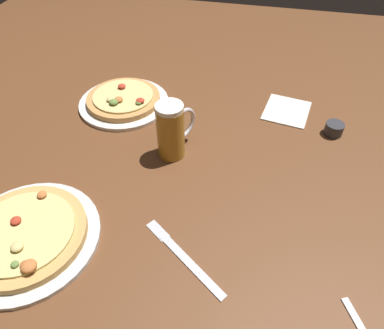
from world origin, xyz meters
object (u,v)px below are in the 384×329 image
at_px(beer_mug_dark, 172,130).
at_px(knife_right, 183,256).
at_px(napkin_folded, 287,110).
at_px(pizza_plate_near, 25,236).
at_px(pizza_plate_far, 124,100).
at_px(ramekin_sauce, 334,129).

height_order(beer_mug_dark, knife_right, beer_mug_dark).
relative_size(beer_mug_dark, napkin_folded, 1.07).
relative_size(pizza_plate_near, pizza_plate_far, 1.11).
relative_size(ramekin_sauce, knife_right, 0.26).
height_order(ramekin_sauce, knife_right, ramekin_sauce).
xyz_separation_m(pizza_plate_far, ramekin_sauce, (0.65, -0.01, 0.00)).
height_order(pizza_plate_near, napkin_folded, pizza_plate_near).
bearing_deg(knife_right, napkin_folded, 71.24).
bearing_deg(napkin_folded, ramekin_sauce, -31.94).
xyz_separation_m(pizza_plate_far, beer_mug_dark, (0.21, -0.19, 0.06)).
height_order(pizza_plate_far, napkin_folded, pizza_plate_far).
xyz_separation_m(beer_mug_dark, ramekin_sauce, (0.44, 0.18, -0.06)).
bearing_deg(napkin_folded, knife_right, -108.76).
bearing_deg(pizza_plate_near, knife_right, 5.65).
distance_m(pizza_plate_near, napkin_folded, 0.82).
bearing_deg(pizza_plate_far, beer_mug_dark, -41.49).
height_order(beer_mug_dark, ramekin_sauce, beer_mug_dark).
relative_size(pizza_plate_near, knife_right, 1.55).
xyz_separation_m(ramekin_sauce, knife_right, (-0.33, -0.50, -0.02)).
bearing_deg(pizza_plate_far, ramekin_sauce, -0.55).
relative_size(pizza_plate_far, napkin_folded, 1.92).
xyz_separation_m(ramekin_sauce, napkin_folded, (-0.14, 0.08, -0.01)).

